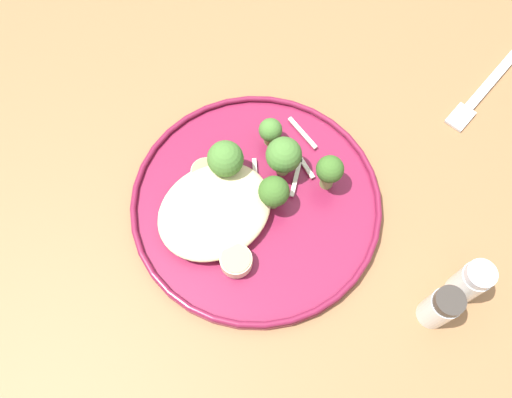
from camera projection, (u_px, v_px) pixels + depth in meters
The scene contains 23 objects.
ground at pixel (272, 308), 1.32m from camera, with size 6.00×6.00×0.00m, color #47423D.
wooden_dining_table at pixel (285, 201), 0.72m from camera, with size 1.40×1.00×0.74m.
dinner_plate at pixel (256, 203), 0.62m from camera, with size 0.29×0.29×0.02m.
noodle_bed at pixel (215, 210), 0.60m from camera, with size 0.13×0.11×0.03m.
seared_scallop_front_small at pixel (228, 229), 0.59m from camera, with size 0.04×0.04×0.01m.
seared_scallop_tiny_bay at pixel (173, 216), 0.60m from camera, with size 0.03×0.03×0.01m.
seared_scallop_half_hidden at pixel (221, 207), 0.60m from camera, with size 0.02×0.02×0.01m.
seared_scallop_left_edge at pixel (241, 196), 0.61m from camera, with size 0.03×0.03×0.01m.
seared_scallop_right_edge at pixel (206, 173), 0.62m from camera, with size 0.03×0.03×0.02m.
seared_scallop_center_golden at pixel (236, 261), 0.58m from camera, with size 0.04×0.04×0.02m.
seared_scallop_large_seared at pixel (223, 168), 0.62m from camera, with size 0.03×0.03×0.01m.
broccoli_floret_center_pile at pixel (274, 192), 0.58m from camera, with size 0.03×0.03×0.05m.
broccoli_floret_beside_noodles at pixel (226, 160), 0.60m from camera, with size 0.04×0.04×0.06m.
broccoli_floret_split_head at pixel (270, 131), 0.63m from camera, with size 0.03×0.03×0.04m.
broccoli_floret_left_leaning at pixel (330, 171), 0.60m from camera, with size 0.03×0.03×0.05m.
broccoli_floret_rear_charred at pixel (284, 156), 0.60m from camera, with size 0.04×0.04×0.06m.
onion_sliver_curled_piece at pixel (256, 179), 0.62m from camera, with size 0.05×0.01×0.00m, color silver.
onion_sliver_long_sliver at pixel (302, 133), 0.65m from camera, with size 0.05×0.01×0.00m, color silver.
onion_sliver_pale_crescent at pixel (304, 163), 0.63m from camera, with size 0.05×0.01×0.00m, color silver.
onion_sliver_short_strip at pixel (296, 177), 0.62m from camera, with size 0.05×0.01×0.00m, color silver.
dinner_fork at pixel (489, 84), 0.69m from camera, with size 0.19×0.05×0.00m.
salt_shaker at pixel (470, 282), 0.56m from camera, with size 0.03×0.03×0.07m.
pepper_shaker at pixel (440, 308), 0.54m from camera, with size 0.03×0.03×0.07m.
Camera 1 is at (0.21, 0.20, 1.32)m, focal length 37.39 mm.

